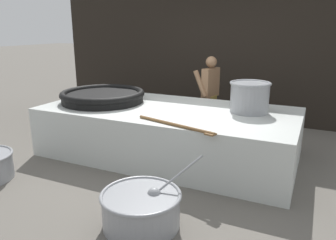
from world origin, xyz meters
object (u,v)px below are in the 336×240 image
giant_wok_near (103,96)px  cook (210,93)px  prep_bowl_vegetables (141,207)px  stock_pot (250,97)px

giant_wok_near → cook: (1.44, 1.38, -0.07)m
prep_bowl_vegetables → cook: bearing=95.8°
giant_wok_near → prep_bowl_vegetables: 2.65m
giant_wok_near → stock_pot: stock_pot is taller
stock_pot → cook: size_ratio=0.40×
stock_pot → cook: bearing=131.9°
giant_wok_near → stock_pot: (2.38, 0.33, 0.13)m
cook → prep_bowl_vegetables: size_ratio=1.59×
giant_wok_near → cook: bearing=43.8°
stock_pot → prep_bowl_vegetables: (-0.61, -2.18, -0.81)m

